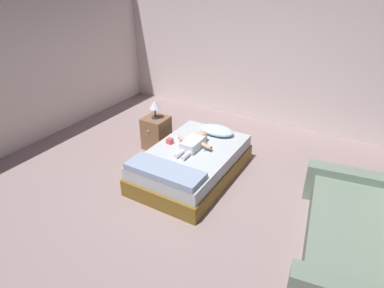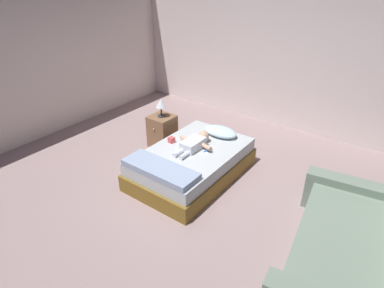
{
  "view_description": "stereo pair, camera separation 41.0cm",
  "coord_description": "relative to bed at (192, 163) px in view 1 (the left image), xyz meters",
  "views": [
    {
      "loc": [
        1.81,
        -2.69,
        2.64
      ],
      "look_at": [
        -0.14,
        0.61,
        0.51
      ],
      "focal_mm": 30.3,
      "sensor_mm": 36.0,
      "label": 1
    },
    {
      "loc": [
        2.15,
        -2.47,
        2.64
      ],
      "look_at": [
        -0.14,
        0.61,
        0.51
      ],
      "focal_mm": 30.3,
      "sensor_mm": 36.0,
      "label": 2
    }
  ],
  "objects": [
    {
      "name": "ground_plane",
      "position": [
        0.14,
        -0.61,
        -0.2
      ],
      "size": [
        8.0,
        8.0,
        0.0
      ],
      "primitive_type": "plane",
      "color": "gray"
    },
    {
      "name": "bed",
      "position": [
        0.0,
        0.0,
        0.0
      ],
      "size": [
        1.11,
        1.73,
        0.41
      ],
      "color": "brown",
      "rests_on": "ground_plane"
    },
    {
      "name": "pillow",
      "position": [
        0.06,
        0.62,
        0.27
      ],
      "size": [
        0.53,
        0.31,
        0.12
      ],
      "color": "silver",
      "rests_on": "bed"
    },
    {
      "name": "blanket",
      "position": [
        0.0,
        -0.66,
        0.25
      ],
      "size": [
        1.0,
        0.36,
        0.08
      ],
      "color": "#8DA0BD",
      "rests_on": "bed"
    },
    {
      "name": "toothbrush",
      "position": [
        0.19,
        0.12,
        0.22
      ],
      "size": [
        0.08,
        0.13,
        0.02
      ],
      "color": "#3885E7",
      "rests_on": "bed"
    },
    {
      "name": "baby",
      "position": [
        -0.02,
        0.1,
        0.28
      ],
      "size": [
        0.55,
        0.68,
        0.16
      ],
      "color": "silver",
      "rests_on": "bed"
    },
    {
      "name": "couch",
      "position": [
        2.21,
        -0.39,
        0.06
      ],
      "size": [
        1.31,
        2.04,
        0.8
      ],
      "color": "gray",
      "rests_on": "ground_plane"
    },
    {
      "name": "wall_behind_bed",
      "position": [
        0.14,
        2.39,
        1.22
      ],
      "size": [
        8.0,
        0.12,
        2.84
      ],
      "primitive_type": "cube",
      "color": "silver",
      "rests_on": "ground_plane"
    },
    {
      "name": "lamp",
      "position": [
        -0.92,
        0.42,
        0.54
      ],
      "size": [
        0.17,
        0.17,
        0.3
      ],
      "color": "#333338",
      "rests_on": "nightstand"
    },
    {
      "name": "toy_block",
      "position": [
        -0.37,
        0.01,
        0.25
      ],
      "size": [
        0.09,
        0.09,
        0.08
      ],
      "color": "#DA4F4F",
      "rests_on": "bed"
    },
    {
      "name": "nightstand",
      "position": [
        -0.92,
        0.42,
        0.06
      ],
      "size": [
        0.37,
        0.4,
        0.53
      ],
      "color": "brown",
      "rests_on": "ground_plane"
    },
    {
      "name": "wall_side",
      "position": [
        -2.86,
        -0.61,
        1.22
      ],
      "size": [
        0.12,
        6.0,
        2.84
      ],
      "primitive_type": "cube",
      "color": "silver",
      "rests_on": "ground_plane"
    }
  ]
}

